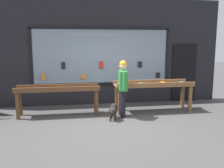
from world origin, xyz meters
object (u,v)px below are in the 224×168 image
at_px(display_table_right, 153,87).
at_px(small_dog, 113,110).
at_px(person_browsing, 123,84).
at_px(display_table_left, 58,92).

height_order(display_table_right, small_dog, display_table_right).
relative_size(display_table_right, person_browsing, 1.48).
distance_m(display_table_left, person_browsing, 1.93).
bearing_deg(person_browsing, display_table_left, 80.19).
bearing_deg(person_browsing, small_dog, 130.11).
height_order(display_table_left, person_browsing, person_browsing).
distance_m(display_table_left, small_dog, 1.74).
bearing_deg(small_dog, display_table_left, 82.30).
relative_size(display_table_right, small_dog, 4.09).
relative_size(person_browsing, small_dog, 2.76).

